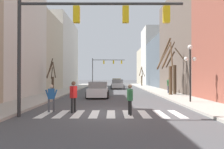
{
  "coord_description": "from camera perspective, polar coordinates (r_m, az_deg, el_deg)",
  "views": [
    {
      "loc": [
        0.05,
        -12.22,
        2.04
      ],
      "look_at": [
        0.1,
        20.51,
        2.35
      ],
      "focal_mm": 35.0,
      "sensor_mm": 36.0,
      "label": 1
    }
  ],
  "objects": [
    {
      "name": "crosswalk_stripes",
      "position": [
        12.08,
        -0.35,
        -10.25
      ],
      "size": [
        7.65,
        2.6,
        0.01
      ],
      "color": "white",
      "rests_on": "ground_plane"
    },
    {
      "name": "pedestrian_on_right_sidewalk",
      "position": [
        13.06,
        -15.66,
        -5.36
      ],
      "size": [
        0.68,
        0.29,
        1.59
      ],
      "rotation": [
        0.0,
        0.0,
        0.25
      ],
      "color": "#4C4C51",
      "rests_on": "ground_plane"
    },
    {
      "name": "street_tree_right_near",
      "position": [
        46.25,
        7.69,
        -0.62
      ],
      "size": [
        1.43,
        2.12,
        4.02
      ],
      "color": "brown",
      "rests_on": "sidewalk_right"
    },
    {
      "name": "street_tree_right_mid",
      "position": [
        25.21,
        -15.5,
        -0.99
      ],
      "size": [
        1.4,
        1.67,
        3.94
      ],
      "color": "#473828",
      "rests_on": "sidewalk_left"
    },
    {
      "name": "car_parked_right_mid",
      "position": [
        44.54,
        1.14,
        -2.18
      ],
      "size": [
        2.11,
        4.72,
        1.63
      ],
      "rotation": [
        0.0,
        0.0,
        1.57
      ],
      "color": "#A38423",
      "rests_on": "ground_plane"
    },
    {
      "name": "car_parked_left_near",
      "position": [
        21.43,
        -3.71,
        -4.04
      ],
      "size": [
        2.08,
        4.54,
        1.55
      ],
      "rotation": [
        0.0,
        0.0,
        -1.57
      ],
      "color": "white",
      "rests_on": "ground_plane"
    },
    {
      "name": "pedestrian_waiting_at_curb",
      "position": [
        11.64,
        4.62,
        -5.86
      ],
      "size": [
        0.29,
        0.7,
        1.63
      ],
      "rotation": [
        0.0,
        0.0,
        4.92
      ],
      "color": "black",
      "rests_on": "ground_plane"
    },
    {
      "name": "street_tree_left_near",
      "position": [
        24.67,
        15.83,
        0.23
      ],
      "size": [
        2.58,
        1.78,
        5.71
      ],
      "color": "#473828",
      "rests_on": "sidewalk_right"
    },
    {
      "name": "car_parked_left_far",
      "position": [
        36.81,
        1.32,
        -2.56
      ],
      "size": [
        2.2,
        4.63,
        1.57
      ],
      "rotation": [
        0.0,
        0.0,
        1.57
      ],
      "color": "silver",
      "rests_on": "ground_plane"
    },
    {
      "name": "building_row_left",
      "position": [
        30.41,
        -21.19,
        7.33
      ],
      "size": [
        6.0,
        44.01,
        13.42
      ],
      "color": "tan",
      "rests_on": "ground_plane"
    },
    {
      "name": "pedestrian_on_left_sidewalk",
      "position": [
        26.16,
        14.55,
        -2.37
      ],
      "size": [
        0.64,
        0.55,
        1.76
      ],
      "rotation": [
        0.0,
        0.0,
        3.83
      ],
      "color": "#282D47",
      "rests_on": "sidewalk_right"
    },
    {
      "name": "street_tree_left_far",
      "position": [
        23.59,
        14.47,
        1.27
      ],
      "size": [
        1.92,
        2.46,
        5.98
      ],
      "color": "brown",
      "rests_on": "sidewalk_right"
    },
    {
      "name": "ground_plane",
      "position": [
        12.39,
        -0.34,
        -10.01
      ],
      "size": [
        240.0,
        240.0,
        0.0
      ],
      "primitive_type": "plane",
      "color": "#4C4C4F"
    },
    {
      "name": "pedestrian_near_right_corner",
      "position": [
        12.53,
        -10.12,
        -5.06
      ],
      "size": [
        0.36,
        0.75,
        1.78
      ],
      "rotation": [
        0.0,
        0.0,
        4.35
      ],
      "color": "black",
      "rests_on": "ground_plane"
    },
    {
      "name": "sidewalk_right",
      "position": [
        13.89,
        27.22,
        -8.61
      ],
      "size": [
        2.9,
        90.0,
        0.15
      ],
      "color": "#ADA89E",
      "rests_on": "ground_plane"
    },
    {
      "name": "traffic_signal_near",
      "position": [
        11.44,
        -8.0,
        12.53
      ],
      "size": [
        8.4,
        0.28,
        6.14
      ],
      "color": "#2D2D2D",
      "rests_on": "ground_plane"
    },
    {
      "name": "street_lamp_right_corner",
      "position": [
        17.53,
        19.66,
        3.26
      ],
      "size": [
        0.95,
        0.36,
        4.29
      ],
      "color": "black",
      "rests_on": "sidewalk_right"
    },
    {
      "name": "traffic_signal_far",
      "position": [
        52.82,
        -2.04,
        2.51
      ],
      "size": [
        7.9,
        0.28,
        6.47
      ],
      "color": "#2D2D2D",
      "rests_on": "ground_plane"
    },
    {
      "name": "building_row_right",
      "position": [
        37.98,
        16.43,
        5.36
      ],
      "size": [
        6.0,
        62.19,
        13.9
      ],
      "color": "#934C3D",
      "rests_on": "ground_plane"
    }
  ]
}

